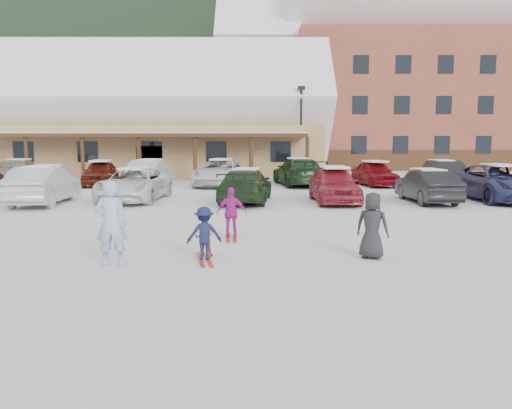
{
  "coord_description": "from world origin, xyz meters",
  "views": [
    {
      "loc": [
        0.29,
        -11.26,
        2.58
      ],
      "look_at": [
        0.3,
        1.0,
        1.0
      ],
      "focal_mm": 35.0,
      "sensor_mm": 36.0,
      "label": 1
    }
  ],
  "objects_px": {
    "parked_car_6": "(499,183)",
    "parked_car_9": "(151,173)",
    "parked_car_4": "(334,185)",
    "parked_car_11": "(298,172)",
    "toddler_red": "(204,237)",
    "child_navy": "(204,234)",
    "parked_car_5": "(427,186)",
    "alpine_hotel": "(400,77)",
    "child_magenta": "(232,213)",
    "day_lodge": "(136,123)",
    "parked_car_7": "(19,172)",
    "parked_car_3": "(246,186)",
    "parked_car_13": "(441,174)",
    "adult_skier": "(111,223)",
    "parked_car_8": "(101,173)",
    "lamp_post": "(301,126)",
    "parked_car_12": "(375,173)",
    "parked_car_10": "(221,173)",
    "bystander_dark": "(372,226)",
    "parked_car_2": "(134,184)",
    "parked_car_1": "(44,185)"
  },
  "relations": [
    {
      "from": "parked_car_6",
      "to": "parked_car_9",
      "type": "xyz_separation_m",
      "value": [
        -16.33,
        6.51,
        -0.01
      ]
    },
    {
      "from": "child_navy",
      "to": "lamp_post",
      "type": "bearing_deg",
      "value": -110.85
    },
    {
      "from": "bystander_dark",
      "to": "parked_car_9",
      "type": "relative_size",
      "value": 0.32
    },
    {
      "from": "child_magenta",
      "to": "parked_car_9",
      "type": "height_order",
      "value": "parked_car_9"
    },
    {
      "from": "parked_car_6",
      "to": "adult_skier",
      "type": "bearing_deg",
      "value": -141.04
    },
    {
      "from": "toddler_red",
      "to": "parked_car_8",
      "type": "relative_size",
      "value": 0.2
    },
    {
      "from": "parked_car_1",
      "to": "parked_car_12",
      "type": "height_order",
      "value": "parked_car_1"
    },
    {
      "from": "parked_car_11",
      "to": "parked_car_13",
      "type": "bearing_deg",
      "value": 165.13
    },
    {
      "from": "parked_car_10",
      "to": "parked_car_4",
      "type": "bearing_deg",
      "value": -46.91
    },
    {
      "from": "lamp_post",
      "to": "parked_car_10",
      "type": "bearing_deg",
      "value": -128.89
    },
    {
      "from": "parked_car_4",
      "to": "parked_car_12",
      "type": "xyz_separation_m",
      "value": [
        3.51,
        7.67,
        -0.04
      ]
    },
    {
      "from": "parked_car_4",
      "to": "parked_car_11",
      "type": "relative_size",
      "value": 0.81
    },
    {
      "from": "toddler_red",
      "to": "parked_car_7",
      "type": "bearing_deg",
      "value": -63.14
    },
    {
      "from": "bystander_dark",
      "to": "parked_car_8",
      "type": "bearing_deg",
      "value": -30.86
    },
    {
      "from": "alpine_hotel",
      "to": "parked_car_5",
      "type": "height_order",
      "value": "alpine_hotel"
    },
    {
      "from": "child_navy",
      "to": "child_magenta",
      "type": "relative_size",
      "value": 0.86
    },
    {
      "from": "bystander_dark",
      "to": "parked_car_12",
      "type": "bearing_deg",
      "value": -77.13
    },
    {
      "from": "parked_car_3",
      "to": "parked_car_5",
      "type": "bearing_deg",
      "value": -175.74
    },
    {
      "from": "parked_car_9",
      "to": "toddler_red",
      "type": "bearing_deg",
      "value": 109.72
    },
    {
      "from": "parked_car_1",
      "to": "parked_car_3",
      "type": "height_order",
      "value": "parked_car_1"
    },
    {
      "from": "lamp_post",
      "to": "parked_car_7",
      "type": "bearing_deg",
      "value": -161.28
    },
    {
      "from": "child_magenta",
      "to": "parked_car_13",
      "type": "distance_m",
      "value": 18.28
    },
    {
      "from": "parked_car_7",
      "to": "parked_car_12",
      "type": "bearing_deg",
      "value": 168.78
    },
    {
      "from": "parked_car_12",
      "to": "adult_skier",
      "type": "bearing_deg",
      "value": -126.75
    },
    {
      "from": "parked_car_6",
      "to": "parked_car_12",
      "type": "xyz_separation_m",
      "value": [
        -3.67,
        7.0,
        -0.07
      ]
    },
    {
      "from": "parked_car_6",
      "to": "parked_car_8",
      "type": "xyz_separation_m",
      "value": [
        -19.33,
        7.16,
        -0.06
      ]
    },
    {
      "from": "parked_car_4",
      "to": "parked_car_8",
      "type": "distance_m",
      "value": 14.44
    },
    {
      "from": "child_navy",
      "to": "parked_car_5",
      "type": "distance_m",
      "value": 13.02
    },
    {
      "from": "alpine_hotel",
      "to": "child_navy",
      "type": "relative_size",
      "value": 26.96
    },
    {
      "from": "parked_car_4",
      "to": "parked_car_12",
      "type": "bearing_deg",
      "value": 64.17
    },
    {
      "from": "parked_car_2",
      "to": "parked_car_7",
      "type": "distance_m",
      "value": 11.42
    },
    {
      "from": "parked_car_8",
      "to": "lamp_post",
      "type": "bearing_deg",
      "value": 19.08
    },
    {
      "from": "bystander_dark",
      "to": "parked_car_12",
      "type": "distance_m",
      "value": 18.11
    },
    {
      "from": "alpine_hotel",
      "to": "child_magenta",
      "type": "xyz_separation_m",
      "value": [
        -14.62,
        -36.22,
        -7.95
      ]
    },
    {
      "from": "toddler_red",
      "to": "parked_car_6",
      "type": "relative_size",
      "value": 0.15
    },
    {
      "from": "toddler_red",
      "to": "parked_car_3",
      "type": "bearing_deg",
      "value": -102.33
    },
    {
      "from": "adult_skier",
      "to": "parked_car_12",
      "type": "xyz_separation_m",
      "value": [
        9.74,
        18.26,
        -0.18
      ]
    },
    {
      "from": "parked_car_1",
      "to": "parked_car_5",
      "type": "bearing_deg",
      "value": 178.32
    },
    {
      "from": "day_lodge",
      "to": "parked_car_3",
      "type": "distance_m",
      "value": 20.69
    },
    {
      "from": "parked_car_3",
      "to": "parked_car_7",
      "type": "distance_m",
      "value": 15.56
    },
    {
      "from": "child_magenta",
      "to": "child_navy",
      "type": "bearing_deg",
      "value": 77.66
    },
    {
      "from": "child_magenta",
      "to": "parked_car_7",
      "type": "bearing_deg",
      "value": -52.04
    },
    {
      "from": "parked_car_2",
      "to": "parked_car_9",
      "type": "height_order",
      "value": "parked_car_9"
    },
    {
      "from": "bystander_dark",
      "to": "parked_car_6",
      "type": "relative_size",
      "value": 0.26
    },
    {
      "from": "parked_car_4",
      "to": "parked_car_9",
      "type": "height_order",
      "value": "parked_car_9"
    },
    {
      "from": "adult_skier",
      "to": "parked_car_11",
      "type": "height_order",
      "value": "adult_skier"
    },
    {
      "from": "toddler_red",
      "to": "parked_car_12",
      "type": "xyz_separation_m",
      "value": [
        7.94,
        17.4,
        0.28
      ]
    },
    {
      "from": "parked_car_7",
      "to": "parked_car_2",
      "type": "bearing_deg",
      "value": 128.55
    },
    {
      "from": "bystander_dark",
      "to": "parked_car_7",
      "type": "height_order",
      "value": "parked_car_7"
    },
    {
      "from": "day_lodge",
      "to": "parked_car_6",
      "type": "distance_m",
      "value": 26.83
    }
  ]
}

